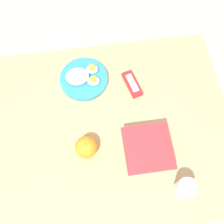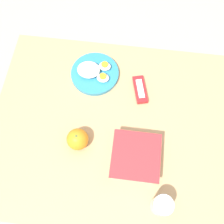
{
  "view_description": "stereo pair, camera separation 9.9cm",
  "coord_description": "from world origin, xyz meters",
  "px_view_note": "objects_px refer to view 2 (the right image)",
  "views": [
    {
      "loc": [
        0.05,
        0.33,
        1.68
      ],
      "look_at": [
        -0.0,
        -0.05,
        0.77
      ],
      "focal_mm": 42.0,
      "sensor_mm": 36.0,
      "label": 1
    },
    {
      "loc": [
        -0.05,
        0.33,
        1.68
      ],
      "look_at": [
        -0.0,
        -0.05,
        0.77
      ],
      "focal_mm": 42.0,
      "sensor_mm": 36.0,
      "label": 2
    }
  ],
  "objects_px": {
    "food_container": "(135,158)",
    "rice_plate": "(94,73)",
    "drinking_glass": "(162,205)",
    "orange_fruit": "(78,139)",
    "candy_bar": "(140,90)"
  },
  "relations": [
    {
      "from": "food_container",
      "to": "rice_plate",
      "type": "relative_size",
      "value": 0.86
    },
    {
      "from": "food_container",
      "to": "drinking_glass",
      "type": "height_order",
      "value": "drinking_glass"
    },
    {
      "from": "food_container",
      "to": "rice_plate",
      "type": "height_order",
      "value": "food_container"
    },
    {
      "from": "food_container",
      "to": "candy_bar",
      "type": "distance_m",
      "value": 0.28
    },
    {
      "from": "orange_fruit",
      "to": "rice_plate",
      "type": "relative_size",
      "value": 0.4
    },
    {
      "from": "food_container",
      "to": "candy_bar",
      "type": "bearing_deg",
      "value": -89.21
    },
    {
      "from": "candy_bar",
      "to": "drinking_glass",
      "type": "bearing_deg",
      "value": 103.54
    },
    {
      "from": "food_container",
      "to": "orange_fruit",
      "type": "bearing_deg",
      "value": -10.69
    },
    {
      "from": "drinking_glass",
      "to": "food_container",
      "type": "bearing_deg",
      "value": -55.89
    },
    {
      "from": "food_container",
      "to": "drinking_glass",
      "type": "bearing_deg",
      "value": 124.11
    },
    {
      "from": "rice_plate",
      "to": "candy_bar",
      "type": "distance_m",
      "value": 0.2
    },
    {
      "from": "candy_bar",
      "to": "drinking_glass",
      "type": "height_order",
      "value": "drinking_glass"
    },
    {
      "from": "food_container",
      "to": "orange_fruit",
      "type": "relative_size",
      "value": 2.14
    },
    {
      "from": "orange_fruit",
      "to": "candy_bar",
      "type": "height_order",
      "value": "orange_fruit"
    },
    {
      "from": "drinking_glass",
      "to": "orange_fruit",
      "type": "bearing_deg",
      "value": -31.03
    }
  ]
}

